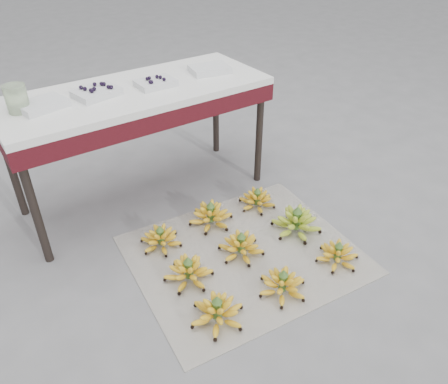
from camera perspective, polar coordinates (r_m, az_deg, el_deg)
ground at (r=2.54m, az=2.46°, el=-8.98°), size 60.00×60.00×0.00m
newspaper_mat at (r=2.58m, az=2.66°, el=-8.18°), size 1.35×1.17×0.01m
bunch_front_left at (r=2.20m, az=-0.90°, el=-15.38°), size 0.32×0.32×0.17m
bunch_front_center at (r=2.35m, az=7.66°, el=-11.86°), size 0.34×0.34×0.16m
bunch_front_right at (r=2.58m, az=14.61°, el=-7.92°), size 0.30×0.30×0.15m
bunch_mid_left at (r=2.40m, az=-4.66°, el=-10.34°), size 0.32×0.32×0.16m
bunch_mid_center at (r=2.54m, az=2.25°, el=-7.09°), size 0.27×0.27×0.16m
bunch_mid_right at (r=2.74m, az=9.43°, el=-3.93°), size 0.33×0.33×0.19m
bunch_back_left at (r=2.62m, az=-8.27°, el=-6.07°), size 0.28×0.28×0.15m
bunch_back_center at (r=2.76m, az=-1.74°, el=-3.11°), size 0.37×0.37×0.17m
bunch_back_right at (r=2.92m, az=4.34°, el=-1.02°), size 0.26×0.26×0.15m
vendor_table at (r=2.78m, az=-11.33°, el=11.42°), size 1.63×0.65×0.78m
tray_far_left at (r=2.60m, az=-22.66°, el=10.47°), size 0.28×0.23×0.04m
tray_left at (r=2.67m, az=-16.27°, el=12.40°), size 0.28×0.22×0.06m
tray_right at (r=2.75m, az=-8.93°, el=13.91°), size 0.23×0.17×0.06m
tray_far_right at (r=2.96m, az=-1.90°, el=15.75°), size 0.28×0.22×0.04m
glass_jar at (r=2.59m, az=-25.47°, el=10.95°), size 0.12×0.12×0.15m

